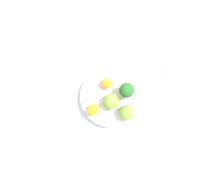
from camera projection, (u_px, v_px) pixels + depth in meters
The scene contains 9 objects.
ground_plane at pixel (112, 99), 0.77m from camera, with size 6.00×6.00×0.00m, color gray.
table_surface at pixel (112, 98), 0.76m from camera, with size 1.20×1.20×0.02m.
bowl at pixel (112, 97), 0.74m from camera, with size 0.21×0.21×0.03m.
broccoli at pixel (127, 90), 0.68m from camera, with size 0.05×0.05×0.07m.
apple_red at pixel (127, 112), 0.68m from camera, with size 0.05×0.05×0.05m.
apple_green at pixel (111, 101), 0.69m from camera, with size 0.05×0.05×0.05m.
orange_front at pixel (107, 83), 0.71m from camera, with size 0.04×0.04×0.04m.
orange_back at pixel (93, 110), 0.69m from camera, with size 0.04×0.04×0.04m.
napkin at pixel (177, 79), 0.76m from camera, with size 0.14×0.14×0.01m.
Camera 1 is at (0.14, 0.07, 0.75)m, focal length 35.00 mm.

